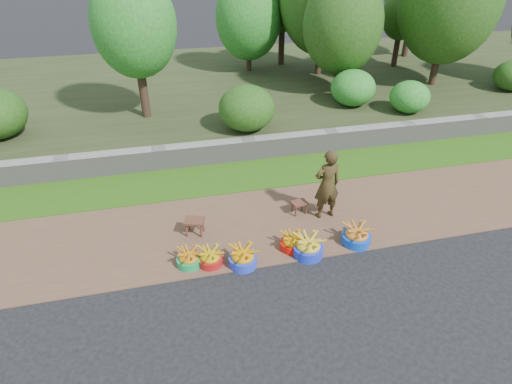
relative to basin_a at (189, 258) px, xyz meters
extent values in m
plane|color=black|center=(1.89, -0.37, -0.15)|extent=(120.00, 120.00, 0.00)
cube|color=brown|center=(1.89, 0.88, -0.14)|extent=(80.00, 2.50, 0.02)
cube|color=#2C5B12|center=(1.89, 2.88, -0.13)|extent=(80.00, 1.50, 0.04)
cube|color=gray|center=(1.89, 3.73, 0.13)|extent=(80.00, 0.35, 0.55)
cube|color=#2F381B|center=(1.89, 8.63, 0.10)|extent=(80.00, 10.00, 0.50)
cylinder|color=#312216|center=(9.96, 10.30, 1.28)|extent=(0.25, 0.25, 1.86)
cylinder|color=#312216|center=(5.60, 8.76, 1.17)|extent=(0.23, 0.23, 1.64)
cylinder|color=#312216|center=(5.45, 6.68, 1.04)|extent=(0.20, 0.20, 1.38)
ellipsoid|color=#254E15|center=(5.45, 6.68, 2.45)|extent=(2.39, 2.39, 2.98)
cylinder|color=#312216|center=(8.96, 6.73, 1.21)|extent=(0.23, 0.23, 1.72)
ellipsoid|color=#254E15|center=(8.96, 6.73, 3.00)|extent=(3.10, 3.10, 3.87)
cylinder|color=#312216|center=(3.24, 9.78, 0.93)|extent=(0.18, 0.18, 1.15)
ellipsoid|color=#2A7C25|center=(3.24, 9.78, 2.21)|extent=(2.34, 2.34, 2.93)
cylinder|color=#312216|center=(8.79, 9.05, 1.07)|extent=(0.21, 0.21, 1.43)
ellipsoid|color=#254E15|center=(8.79, 9.05, 2.22)|extent=(1.44, 1.44, 1.80)
cylinder|color=#312216|center=(4.65, 10.34, 1.18)|extent=(0.23, 0.23, 1.66)
ellipsoid|color=#254E15|center=(4.65, 10.34, 2.44)|extent=(1.43, 1.43, 1.79)
cylinder|color=#312216|center=(-0.56, 6.02, 1.26)|extent=(0.24, 0.24, 1.82)
ellipsoid|color=#2A7C25|center=(-0.56, 6.02, 2.82)|extent=(2.17, 2.17, 2.71)
ellipsoid|color=#254E15|center=(2.01, 4.46, 0.94)|extent=(1.47, 1.47, 1.18)
ellipsoid|color=#2A7C25|center=(5.46, 5.52, 0.88)|extent=(1.32, 1.32, 1.06)
ellipsoid|color=#254E15|center=(11.08, 5.62, 0.82)|extent=(1.16, 1.16, 0.93)
ellipsoid|color=#2A7C25|center=(6.81, 4.61, 0.80)|extent=(1.13, 1.13, 0.90)
cylinder|color=#19914A|center=(0.00, 0.00, -0.07)|extent=(0.44, 0.44, 0.16)
ellipsoid|color=#B56C10|center=(0.00, 0.00, 0.06)|extent=(0.39, 0.39, 0.25)
cylinder|color=#AA1516|center=(0.37, -0.07, -0.07)|extent=(0.44, 0.44, 0.16)
ellipsoid|color=#BC930B|center=(0.37, -0.07, 0.05)|extent=(0.39, 0.39, 0.25)
cylinder|color=blue|center=(0.92, -0.21, -0.06)|extent=(0.51, 0.51, 0.18)
ellipsoid|color=#C87E07|center=(0.92, -0.21, 0.08)|extent=(0.45, 0.45, 0.29)
cylinder|color=red|center=(1.90, 0.01, -0.07)|extent=(0.45, 0.45, 0.16)
ellipsoid|color=#BB7805|center=(1.90, 0.01, 0.06)|extent=(0.40, 0.40, 0.26)
cylinder|color=#1E34D0|center=(2.12, -0.22, -0.05)|extent=(0.55, 0.55, 0.20)
ellipsoid|color=gold|center=(2.12, -0.22, 0.10)|extent=(0.48, 0.48, 0.31)
cylinder|color=blue|center=(3.12, -0.11, -0.05)|extent=(0.54, 0.54, 0.19)
ellipsoid|color=#BB6C23|center=(3.12, -0.11, 0.10)|extent=(0.47, 0.47, 0.31)
cube|color=#552D20|center=(0.20, 0.86, 0.18)|extent=(0.44, 0.39, 0.04)
cylinder|color=#552D20|center=(0.04, 0.81, 0.01)|extent=(0.04, 0.04, 0.28)
cylinder|color=#552D20|center=(0.31, 0.72, 0.01)|extent=(0.04, 0.04, 0.28)
cylinder|color=#552D20|center=(0.10, 0.99, 0.01)|extent=(0.04, 0.04, 0.28)
cylinder|color=#552D20|center=(0.37, 0.90, 0.01)|extent=(0.04, 0.04, 0.28)
cube|color=#552D20|center=(2.37, 1.06, 0.13)|extent=(0.35, 0.29, 0.04)
cylinder|color=#552D20|center=(2.27, 0.96, -0.01)|extent=(0.03, 0.03, 0.24)
cylinder|color=#552D20|center=(2.51, 1.01, -0.01)|extent=(0.03, 0.03, 0.24)
cylinder|color=#552D20|center=(2.24, 1.12, -0.01)|extent=(0.03, 0.03, 0.24)
cylinder|color=#552D20|center=(2.48, 1.17, -0.01)|extent=(0.03, 0.03, 0.24)
imported|color=black|center=(2.85, 0.86, 0.62)|extent=(0.58, 0.41, 1.50)
camera|label=1|loc=(-0.17, -5.85, 4.95)|focal=30.00mm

